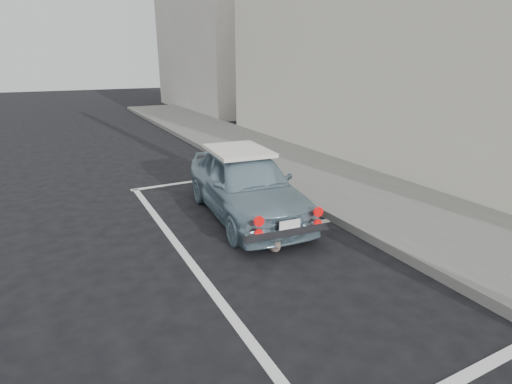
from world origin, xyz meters
TOP-DOWN VIEW (x-y plane):
  - ground at (0.00, 0.00)m, footprint 80.00×80.00m
  - sidewalk at (3.20, 2.00)m, footprint 2.80×40.00m
  - shop_building at (6.33, 4.00)m, footprint 3.50×18.00m
  - building_far at (6.35, 20.00)m, footprint 3.50×10.00m
  - pline_rear at (0.50, -0.50)m, footprint 3.00×0.12m
  - pline_front at (0.50, 6.50)m, footprint 3.00×0.12m
  - pline_side at (-0.90, 3.00)m, footprint 0.12×7.00m
  - retro_coupe at (0.61, 4.01)m, footprint 1.75×3.69m
  - cat at (0.33, 2.48)m, footprint 0.22×0.42m

SIDE VIEW (x-z plane):
  - ground at x=0.00m, z-range 0.00..0.00m
  - pline_rear at x=0.50m, z-range 0.00..0.01m
  - pline_front at x=0.50m, z-range 0.00..0.01m
  - pline_side at x=-0.90m, z-range 0.00..0.01m
  - sidewalk at x=3.20m, z-range 0.00..0.15m
  - cat at x=0.33m, z-range -0.01..0.22m
  - retro_coupe at x=0.61m, z-range 0.01..1.22m
  - shop_building at x=6.33m, z-range -0.01..6.99m
  - building_far at x=6.35m, z-range 0.00..8.00m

